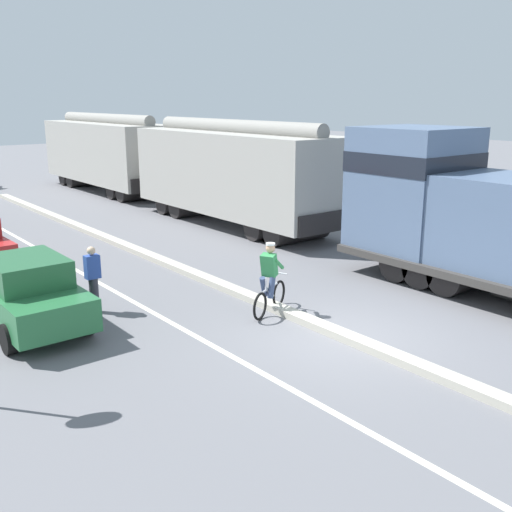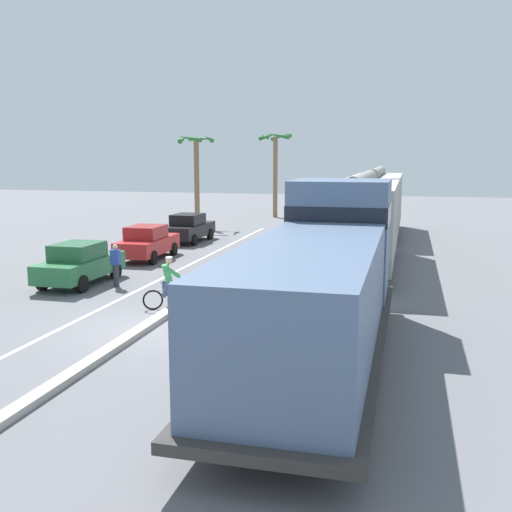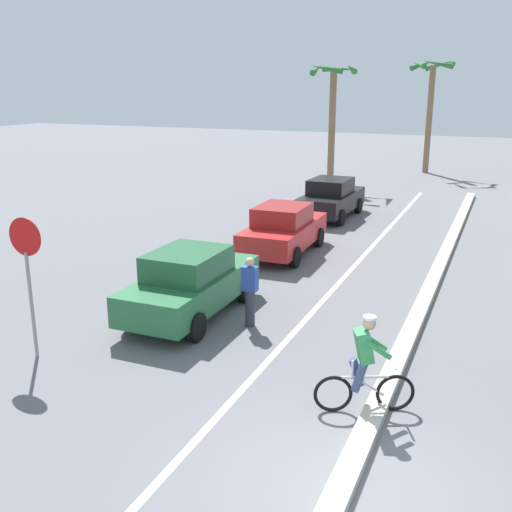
{
  "view_description": "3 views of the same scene",
  "coord_description": "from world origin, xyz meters",
  "px_view_note": "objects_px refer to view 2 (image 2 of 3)",
  "views": [
    {
      "loc": [
        -8.86,
        -8.23,
        4.98
      ],
      "look_at": [
        -0.17,
        2.71,
        1.28
      ],
      "focal_mm": 42.0,
      "sensor_mm": 36.0,
      "label": 1
    },
    {
      "loc": [
        7.13,
        -15.37,
        4.91
      ],
      "look_at": [
        2.6,
        2.41,
        1.82
      ],
      "focal_mm": 42.0,
      "sensor_mm": 36.0,
      "label": 2
    },
    {
      "loc": [
        1.63,
        -6.85,
        5.32
      ],
      "look_at": [
        -4.22,
        6.92,
        1.0
      ],
      "focal_mm": 42.0,
      "sensor_mm": 36.0,
      "label": 3
    }
  ],
  "objects_px": {
    "locomotive": "(323,286)",
    "cyclist": "(168,285)",
    "hopper_car_middle": "(377,202)",
    "parked_car_red": "(147,242)",
    "hopper_car_lead": "(362,221)",
    "parked_car_black": "(189,228)",
    "pedestrian_by_cars": "(116,265)",
    "palm_tree_far": "(275,156)",
    "parked_car_green": "(80,263)",
    "palm_tree_near": "(196,161)"
  },
  "relations": [
    {
      "from": "parked_car_black",
      "to": "palm_tree_near",
      "type": "relative_size",
      "value": 0.66
    },
    {
      "from": "parked_car_green",
      "to": "cyclist",
      "type": "bearing_deg",
      "value": -29.61
    },
    {
      "from": "hopper_car_lead",
      "to": "parked_car_red",
      "type": "bearing_deg",
      "value": -178.92
    },
    {
      "from": "locomotive",
      "to": "parked_car_green",
      "type": "bearing_deg",
      "value": 149.14
    },
    {
      "from": "parked_car_black",
      "to": "locomotive",
      "type": "bearing_deg",
      "value": -60.3
    },
    {
      "from": "locomotive",
      "to": "hopper_car_middle",
      "type": "relative_size",
      "value": 1.1
    },
    {
      "from": "parked_car_green",
      "to": "parked_car_red",
      "type": "relative_size",
      "value": 0.99
    },
    {
      "from": "pedestrian_by_cars",
      "to": "locomotive",
      "type": "bearing_deg",
      "value": -34.89
    },
    {
      "from": "locomotive",
      "to": "cyclist",
      "type": "height_order",
      "value": "locomotive"
    },
    {
      "from": "locomotive",
      "to": "cyclist",
      "type": "distance_m",
      "value": 6.48
    },
    {
      "from": "palm_tree_far",
      "to": "hopper_car_lead",
      "type": "bearing_deg",
      "value": -67.74
    },
    {
      "from": "hopper_car_middle",
      "to": "palm_tree_far",
      "type": "xyz_separation_m",
      "value": [
        -8.44,
        9.02,
        2.82
      ]
    },
    {
      "from": "parked_car_black",
      "to": "cyclist",
      "type": "distance_m",
      "value": 15.28
    },
    {
      "from": "hopper_car_lead",
      "to": "hopper_car_middle",
      "type": "distance_m",
      "value": 11.6
    },
    {
      "from": "cyclist",
      "to": "parked_car_black",
      "type": "bearing_deg",
      "value": 108.2
    },
    {
      "from": "locomotive",
      "to": "hopper_car_lead",
      "type": "xyz_separation_m",
      "value": [
        0.0,
        12.16,
        0.28
      ]
    },
    {
      "from": "locomotive",
      "to": "parked_car_green",
      "type": "relative_size",
      "value": 2.76
    },
    {
      "from": "parked_car_black",
      "to": "cyclist",
      "type": "relative_size",
      "value": 2.48
    },
    {
      "from": "parked_car_black",
      "to": "pedestrian_by_cars",
      "type": "height_order",
      "value": "same"
    },
    {
      "from": "hopper_car_middle",
      "to": "palm_tree_near",
      "type": "relative_size",
      "value": 1.65
    },
    {
      "from": "locomotive",
      "to": "parked_car_red",
      "type": "xyz_separation_m",
      "value": [
        -10.08,
        11.97,
        -0.98
      ]
    },
    {
      "from": "parked_car_green",
      "to": "palm_tree_near",
      "type": "height_order",
      "value": "palm_tree_near"
    },
    {
      "from": "palm_tree_far",
      "to": "pedestrian_by_cars",
      "type": "height_order",
      "value": "palm_tree_far"
    },
    {
      "from": "hopper_car_middle",
      "to": "parked_car_black",
      "type": "relative_size",
      "value": 2.5
    },
    {
      "from": "parked_car_green",
      "to": "hopper_car_middle",
      "type": "bearing_deg",
      "value": 59.95
    },
    {
      "from": "locomotive",
      "to": "pedestrian_by_cars",
      "type": "xyz_separation_m",
      "value": [
        -8.67,
        6.04,
        -0.95
      ]
    },
    {
      "from": "hopper_car_middle",
      "to": "parked_car_red",
      "type": "bearing_deg",
      "value": -130.52
    },
    {
      "from": "parked_car_black",
      "to": "hopper_car_middle",
      "type": "bearing_deg",
      "value": 29.84
    },
    {
      "from": "parked_car_green",
      "to": "palm_tree_far",
      "type": "relative_size",
      "value": 0.62
    },
    {
      "from": "hopper_car_middle",
      "to": "parked_car_black",
      "type": "bearing_deg",
      "value": -150.16
    },
    {
      "from": "hopper_car_lead",
      "to": "parked_car_black",
      "type": "relative_size",
      "value": 2.5
    },
    {
      "from": "hopper_car_middle",
      "to": "palm_tree_far",
      "type": "relative_size",
      "value": 1.56
    },
    {
      "from": "parked_car_black",
      "to": "palm_tree_far",
      "type": "bearing_deg",
      "value": 83.22
    },
    {
      "from": "hopper_car_middle",
      "to": "parked_car_black",
      "type": "height_order",
      "value": "hopper_car_middle"
    },
    {
      "from": "hopper_car_lead",
      "to": "cyclist",
      "type": "distance_m",
      "value": 10.39
    },
    {
      "from": "parked_car_green",
      "to": "palm_tree_far",
      "type": "xyz_separation_m",
      "value": [
        1.77,
        26.68,
        4.08
      ]
    },
    {
      "from": "locomotive",
      "to": "palm_tree_near",
      "type": "xyz_separation_m",
      "value": [
        -12.53,
        25.72,
        2.69
      ]
    },
    {
      "from": "palm_tree_near",
      "to": "parked_car_green",
      "type": "bearing_deg",
      "value": -83.27
    },
    {
      "from": "hopper_car_middle",
      "to": "parked_car_red",
      "type": "relative_size",
      "value": 2.5
    },
    {
      "from": "hopper_car_lead",
      "to": "palm_tree_far",
      "type": "distance_m",
      "value": 22.46
    },
    {
      "from": "pedestrian_by_cars",
      "to": "cyclist",
      "type": "bearing_deg",
      "value": -39.43
    },
    {
      "from": "palm_tree_near",
      "to": "pedestrian_by_cars",
      "type": "height_order",
      "value": "palm_tree_near"
    },
    {
      "from": "parked_car_black",
      "to": "palm_tree_near",
      "type": "distance_m",
      "value": 8.95
    },
    {
      "from": "palm_tree_near",
      "to": "palm_tree_far",
      "type": "bearing_deg",
      "value": 59.92
    },
    {
      "from": "locomotive",
      "to": "hopper_car_middle",
      "type": "bearing_deg",
      "value": 90.0
    },
    {
      "from": "locomotive",
      "to": "palm_tree_near",
      "type": "bearing_deg",
      "value": 115.97
    },
    {
      "from": "parked_car_red",
      "to": "pedestrian_by_cars",
      "type": "relative_size",
      "value": 2.62
    },
    {
      "from": "palm_tree_near",
      "to": "locomotive",
      "type": "bearing_deg",
      "value": -64.03
    },
    {
      "from": "hopper_car_lead",
      "to": "hopper_car_middle",
      "type": "relative_size",
      "value": 1.0
    },
    {
      "from": "locomotive",
      "to": "parked_car_black",
      "type": "bearing_deg",
      "value": 119.7
    }
  ]
}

